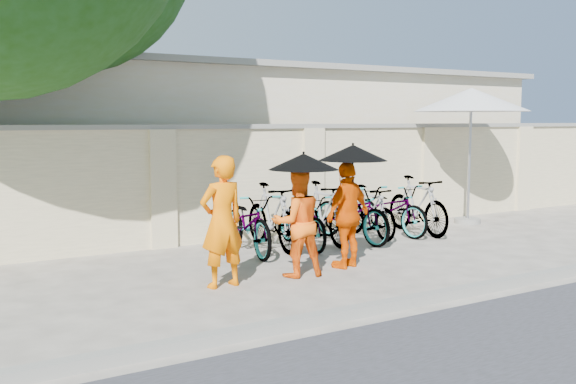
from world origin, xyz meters
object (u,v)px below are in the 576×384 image
monk_right (348,215)px  patio_umbrella (471,101)px  monk_center (297,223)px  monk_left (222,222)px

monk_right → patio_umbrella: 5.27m
monk_center → monk_left: bearing=10.0°
monk_right → monk_left: bearing=-15.4°
monk_center → monk_right: 0.92m
monk_center → patio_umbrella: bearing=-148.8°
monk_left → monk_center: monk_left is taller
monk_center → patio_umbrella: patio_umbrella is taller
monk_left → monk_right: size_ratio=1.10×
monk_left → patio_umbrella: patio_umbrella is taller
monk_left → monk_center: bearing=172.8°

